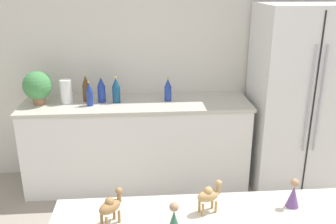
{
  "coord_description": "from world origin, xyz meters",
  "views": [
    {
      "loc": [
        -0.34,
        -1.09,
        2.02
      ],
      "look_at": [
        -0.15,
        1.4,
        1.13
      ],
      "focal_mm": 40.0,
      "sensor_mm": 36.0,
      "label": 1
    }
  ],
  "objects": [
    {
      "name": "wall_back",
      "position": [
        0.0,
        2.73,
        1.27
      ],
      "size": [
        8.0,
        0.06,
        2.55
      ],
      "color": "silver",
      "rests_on": "ground_plane"
    },
    {
      "name": "back_counter",
      "position": [
        -0.39,
        2.4,
        0.45
      ],
      "size": [
        2.22,
        0.63,
        0.89
      ],
      "color": "white",
      "rests_on": "ground_plane"
    },
    {
      "name": "refrigerator",
      "position": [
        1.22,
        2.35,
        0.91
      ],
      "size": [
        0.87,
        0.7,
        1.81
      ],
      "color": "white",
      "rests_on": "ground_plane"
    },
    {
      "name": "potted_plant",
      "position": [
        -1.31,
        2.4,
        1.07
      ],
      "size": [
        0.27,
        0.27,
        0.32
      ],
      "color": "#9E6B47",
      "rests_on": "back_counter"
    },
    {
      "name": "paper_towel_roll",
      "position": [
        -1.05,
        2.42,
        1.0
      ],
      "size": [
        0.11,
        0.11,
        0.23
      ],
      "color": "white",
      "rests_on": "back_counter"
    },
    {
      "name": "back_bottle_0",
      "position": [
        -0.87,
        2.46,
        1.01
      ],
      "size": [
        0.07,
        0.07,
        0.27
      ],
      "color": "brown",
      "rests_on": "back_counter"
    },
    {
      "name": "back_bottle_1",
      "position": [
        -0.07,
        2.41,
        1.0
      ],
      "size": [
        0.07,
        0.07,
        0.23
      ],
      "color": "navy",
      "rests_on": "back_counter"
    },
    {
      "name": "back_bottle_2",
      "position": [
        -0.58,
        2.4,
        1.01
      ],
      "size": [
        0.08,
        0.08,
        0.25
      ],
      "color": "navy",
      "rests_on": "back_counter"
    },
    {
      "name": "back_bottle_3",
      "position": [
        -0.72,
        2.43,
        1.01
      ],
      "size": [
        0.08,
        0.08,
        0.26
      ],
      "color": "navy",
      "rests_on": "back_counter"
    },
    {
      "name": "back_bottle_4",
      "position": [
        -0.82,
        2.32,
        1.0
      ],
      "size": [
        0.06,
        0.06,
        0.23
      ],
      "color": "navy",
      "rests_on": "back_counter"
    },
    {
      "name": "camel_figurine",
      "position": [
        -0.02,
        0.48,
        1.02
      ],
      "size": [
        0.14,
        0.1,
        0.17
      ],
      "color": "tan",
      "rests_on": "bar_counter"
    },
    {
      "name": "camel_figurine_second",
      "position": [
        -0.49,
        0.42,
        1.02
      ],
      "size": [
        0.13,
        0.13,
        0.17
      ],
      "color": "olive",
      "rests_on": "bar_counter"
    },
    {
      "name": "wise_man_figurine_crimson",
      "position": [
        0.42,
        0.5,
        0.99
      ],
      "size": [
        0.07,
        0.07,
        0.16
      ],
      "color": "#6B4784",
      "rests_on": "bar_counter"
    },
    {
      "name": "wise_man_figurine_purple",
      "position": [
        -0.2,
        0.33,
        0.99
      ],
      "size": [
        0.07,
        0.07,
        0.16
      ],
      "color": "#33664C",
      "rests_on": "bar_counter"
    }
  ]
}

